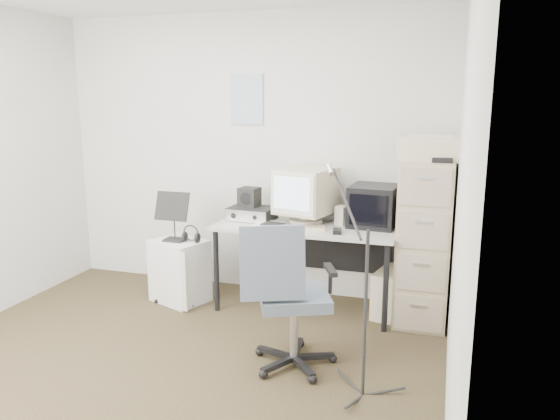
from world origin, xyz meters
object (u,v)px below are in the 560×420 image
(office_chair, at_px, (294,295))
(filing_cabinet, at_px, (424,242))
(desk, at_px, (307,266))
(side_cart, at_px, (180,271))

(office_chair, bearing_deg, filing_cabinet, 30.01)
(filing_cabinet, relative_size, desk, 0.87)
(desk, bearing_deg, filing_cabinet, 1.81)
(office_chair, relative_size, side_cart, 1.82)
(filing_cabinet, bearing_deg, side_cart, -173.91)
(filing_cabinet, relative_size, office_chair, 1.30)
(desk, height_order, side_cart, desk)
(desk, xyz_separation_m, side_cart, (-1.10, -0.19, -0.09))
(office_chair, xyz_separation_m, side_cart, (-1.28, 0.83, -0.23))
(desk, relative_size, side_cart, 2.72)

